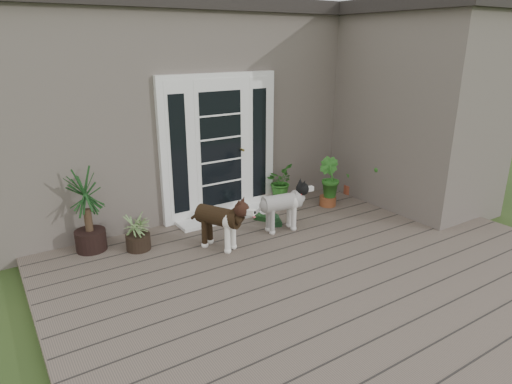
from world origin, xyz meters
TOP-DOWN VIEW (x-y plane):
  - deck at (0.00, 0.40)m, footprint 6.20×4.60m
  - house_main at (0.00, 4.65)m, footprint 7.40×4.00m
  - roof_main at (0.00, 4.65)m, footprint 7.60×4.20m
  - house_wing at (2.90, 1.50)m, footprint 1.60×2.40m
  - roof_wing at (2.90, 1.50)m, footprint 1.80×2.60m
  - door_unit at (-0.20, 2.60)m, footprint 1.90×0.14m
  - door_step at (-0.20, 2.40)m, footprint 1.60×0.40m
  - brindle_dog at (-0.82, 1.53)m, footprint 0.67×0.84m
  - white_dog at (0.20, 1.55)m, footprint 0.79×0.42m
  - spider_plant at (-1.72, 2.06)m, footprint 0.55×0.55m
  - yucca at (-2.24, 2.38)m, footprint 0.77×0.77m
  - herb_a at (0.77, 2.40)m, footprint 0.67×0.67m
  - herb_b at (1.45, 1.96)m, footprint 0.43×0.43m
  - herb_c at (2.23, 2.21)m, footprint 0.47×0.47m
  - sapling at (2.28, 1.65)m, footprint 0.61×0.61m
  - clog_left at (0.19, 2.00)m, footprint 0.30×0.35m
  - clog_right at (0.29, 1.79)m, footprint 0.27×0.36m

SIDE VIEW (x-z plane):
  - deck at x=0.00m, z-range 0.00..0.12m
  - door_step at x=-0.20m, z-range 0.12..0.17m
  - clog_left at x=0.19m, z-range 0.12..0.22m
  - clog_right at x=0.29m, z-range 0.12..0.22m
  - herb_c at x=2.23m, z-range 0.12..0.67m
  - spider_plant at x=-1.72m, z-range 0.12..0.68m
  - herb_b at x=1.45m, z-range 0.12..0.71m
  - herb_a at x=0.77m, z-range 0.12..0.72m
  - white_dog at x=0.20m, z-range 0.12..0.74m
  - brindle_dog at x=-0.82m, z-range 0.12..0.77m
  - yucca at x=-2.24m, z-range 0.12..1.19m
  - sapling at x=2.28m, z-range 0.12..1.72m
  - door_unit at x=-0.20m, z-range 0.12..2.27m
  - house_main at x=0.00m, z-range 0.00..3.10m
  - house_wing at x=2.90m, z-range 0.00..3.10m
  - roof_main at x=0.00m, z-range 3.10..3.30m
  - roof_wing at x=2.90m, z-range 3.10..3.30m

